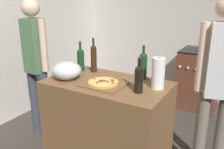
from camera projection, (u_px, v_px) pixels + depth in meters
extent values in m
cube|color=#3F3833|center=(145.00, 131.00, 3.25)|extent=(4.16, 3.53, 0.02)
cube|color=beige|center=(184.00, 21.00, 4.08)|extent=(4.16, 0.10, 2.60)
cube|color=beige|center=(37.00, 23.00, 3.72)|extent=(0.10, 3.53, 2.60)
cube|color=brown|center=(107.00, 122.00, 2.56)|extent=(1.21, 0.70, 0.89)
cube|color=brown|center=(103.00, 84.00, 2.32)|extent=(0.40, 0.32, 0.02)
cylinder|color=tan|center=(103.00, 83.00, 2.32)|extent=(0.30, 0.30, 0.02)
cylinder|color=#EAC660|center=(103.00, 81.00, 2.31)|extent=(0.26, 0.26, 0.00)
cylinder|color=maroon|center=(105.00, 81.00, 2.31)|extent=(0.02, 0.02, 0.01)
cylinder|color=maroon|center=(113.00, 83.00, 2.27)|extent=(0.03, 0.03, 0.01)
cylinder|color=maroon|center=(112.00, 80.00, 2.34)|extent=(0.03, 0.03, 0.01)
cylinder|color=maroon|center=(97.00, 83.00, 2.27)|extent=(0.02, 0.02, 0.01)
cylinder|color=maroon|center=(99.00, 81.00, 2.30)|extent=(0.02, 0.02, 0.01)
cylinder|color=maroon|center=(113.00, 81.00, 2.32)|extent=(0.03, 0.03, 0.01)
cylinder|color=maroon|center=(94.00, 79.00, 2.37)|extent=(0.02, 0.02, 0.01)
cylinder|color=maroon|center=(108.00, 82.00, 2.29)|extent=(0.03, 0.03, 0.01)
cylinder|color=maroon|center=(101.00, 80.00, 2.33)|extent=(0.02, 0.02, 0.01)
cylinder|color=maroon|center=(102.00, 81.00, 2.30)|extent=(0.03, 0.03, 0.01)
cylinder|color=maroon|center=(103.00, 81.00, 2.33)|extent=(0.03, 0.03, 0.01)
cylinder|color=#B2B2B7|center=(67.00, 79.00, 2.50)|extent=(0.13, 0.13, 0.01)
ellipsoid|color=silver|center=(67.00, 70.00, 2.47)|extent=(0.30, 0.30, 0.18)
cylinder|color=white|center=(158.00, 73.00, 2.21)|extent=(0.12, 0.12, 0.29)
cylinder|color=#997551|center=(158.00, 73.00, 2.21)|extent=(0.03, 0.03, 0.29)
cylinder|color=#331E0F|center=(94.00, 60.00, 2.70)|extent=(0.06, 0.06, 0.27)
sphere|color=#331E0F|center=(93.00, 48.00, 2.65)|extent=(0.06, 0.06, 0.06)
cylinder|color=#331E0F|center=(93.00, 43.00, 2.64)|extent=(0.02, 0.02, 0.08)
cylinder|color=black|center=(93.00, 39.00, 2.62)|extent=(0.03, 0.03, 0.01)
cylinder|color=#143819|center=(81.00, 62.00, 2.75)|extent=(0.08, 0.08, 0.21)
sphere|color=#143819|center=(80.00, 52.00, 2.72)|extent=(0.08, 0.08, 0.08)
cylinder|color=#143819|center=(80.00, 46.00, 2.70)|extent=(0.03, 0.03, 0.10)
cylinder|color=gold|center=(80.00, 41.00, 2.68)|extent=(0.03, 0.03, 0.01)
cylinder|color=#143819|center=(143.00, 68.00, 2.48)|extent=(0.08, 0.08, 0.23)
sphere|color=#143819|center=(143.00, 57.00, 2.45)|extent=(0.08, 0.08, 0.08)
cylinder|color=#143819|center=(144.00, 51.00, 2.43)|extent=(0.03, 0.03, 0.08)
cylinder|color=black|center=(144.00, 46.00, 2.41)|extent=(0.03, 0.03, 0.01)
cylinder|color=black|center=(139.00, 81.00, 2.13)|extent=(0.08, 0.08, 0.20)
sphere|color=black|center=(139.00, 70.00, 2.10)|extent=(0.08, 0.08, 0.08)
cylinder|color=black|center=(139.00, 63.00, 2.08)|extent=(0.03, 0.03, 0.08)
cylinder|color=maroon|center=(140.00, 58.00, 2.07)|extent=(0.03, 0.03, 0.01)
cube|color=brown|center=(199.00, 80.00, 3.83)|extent=(0.59, 0.56, 0.90)
cube|color=black|center=(202.00, 51.00, 3.68)|extent=(0.59, 0.56, 0.02)
cylinder|color=silver|center=(180.00, 67.00, 3.62)|extent=(0.04, 0.02, 0.04)
cylinder|color=silver|center=(188.00, 68.00, 3.56)|extent=(0.04, 0.02, 0.04)
cylinder|color=silver|center=(196.00, 69.00, 3.51)|extent=(0.04, 0.02, 0.04)
cylinder|color=silver|center=(205.00, 70.00, 3.45)|extent=(0.04, 0.02, 0.04)
cylinder|color=silver|center=(214.00, 72.00, 3.39)|extent=(0.04, 0.02, 0.04)
cylinder|color=black|center=(207.00, 49.00, 3.68)|extent=(0.28, 0.28, 0.04)
cylinder|color=#383D4C|center=(35.00, 102.00, 3.11)|extent=(0.11, 0.11, 0.84)
cylinder|color=#383D4C|center=(45.00, 105.00, 3.02)|extent=(0.11, 0.11, 0.84)
cube|color=#4C724C|center=(34.00, 46.00, 2.84)|extent=(0.21, 0.21, 0.63)
cylinder|color=beige|center=(25.00, 43.00, 2.91)|extent=(0.08, 0.08, 0.59)
cylinder|color=beige|center=(43.00, 46.00, 2.76)|extent=(0.08, 0.08, 0.59)
sphere|color=beige|center=(30.00, 8.00, 2.70)|extent=(0.20, 0.20, 0.20)
cylinder|color=slate|center=(220.00, 138.00, 2.30)|extent=(0.11, 0.11, 0.86)
cylinder|color=slate|center=(200.00, 136.00, 2.35)|extent=(0.11, 0.11, 0.86)
cube|color=silver|center=(221.00, 60.00, 2.09)|extent=(0.27, 0.26, 0.64)
cylinder|color=beige|center=(202.00, 58.00, 2.12)|extent=(0.08, 0.08, 0.61)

